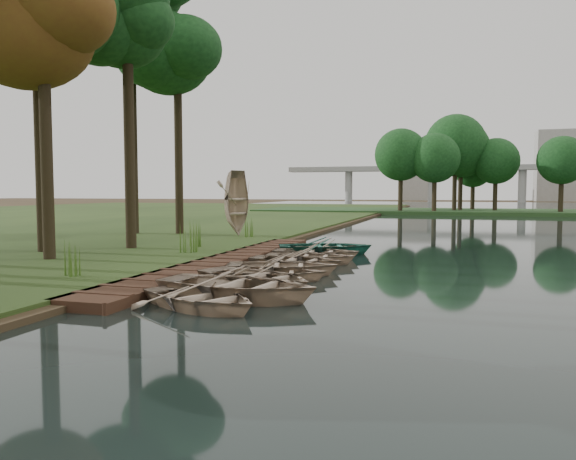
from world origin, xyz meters
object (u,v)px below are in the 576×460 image
(rowboat_1, at_px, (238,282))
(stored_rowboat, at_px, (237,229))
(boardwalk, at_px, (224,263))
(rowboat_2, at_px, (255,274))
(rowboat_0, at_px, (201,294))

(rowboat_1, bearing_deg, stored_rowboat, 28.66)
(boardwalk, relative_size, rowboat_1, 3.98)
(rowboat_2, height_order, stored_rowboat, stored_rowboat)
(boardwalk, distance_m, rowboat_2, 4.83)
(rowboat_2, bearing_deg, rowboat_1, -150.23)
(rowboat_1, height_order, stored_rowboat, stored_rowboat)
(rowboat_0, xyz_separation_m, stored_rowboat, (-5.68, 16.09, 0.28))
(rowboat_1, distance_m, rowboat_2, 1.54)
(boardwalk, xyz_separation_m, rowboat_0, (2.38, -6.81, 0.23))
(boardwalk, height_order, stored_rowboat, stored_rowboat)
(boardwalk, xyz_separation_m, stored_rowboat, (-3.29, 9.28, 0.50))
(rowboat_2, relative_size, stored_rowboat, 1.07)
(boardwalk, bearing_deg, rowboat_0, -70.69)
(rowboat_0, bearing_deg, boardwalk, 43.38)
(boardwalk, relative_size, rowboat_2, 4.37)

